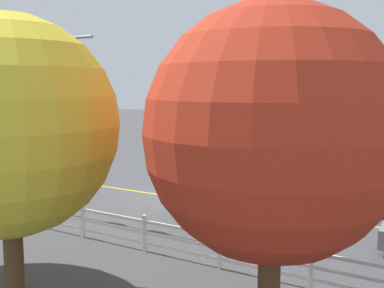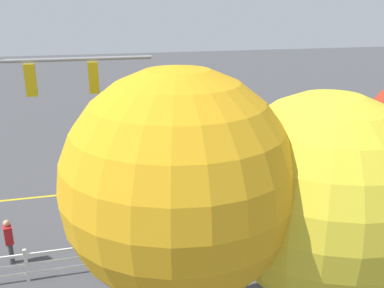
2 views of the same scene
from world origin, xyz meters
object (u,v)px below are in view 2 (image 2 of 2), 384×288
car_1 (309,145)px  pedestrian (9,240)px  tree_1 (179,184)px  car_2 (210,154)px  car_0 (376,169)px  car_3 (241,183)px  tree_0 (322,197)px

car_1 → pedestrian: 16.73m
tree_1 → pedestrian: bearing=-49.2°
pedestrian → tree_1: size_ratio=0.23×
car_2 → tree_1: (4.47, 12.83, 4.24)m
pedestrian → car_0: bearing=-3.8°
car_1 → tree_1: 16.88m
tree_1 → car_3: bearing=-118.8°
car_2 → car_3: (-0.29, 4.19, 0.02)m
car_0 → car_2: (7.46, -4.22, -0.05)m
pedestrian → tree_0: (-8.07, 5.51, 3.26)m
car_0 → car_3: (7.18, -0.04, -0.03)m
car_0 → car_2: 8.57m
tree_0 → tree_1: bearing=-1.3°
car_1 → car_3: size_ratio=1.16×
car_1 → car_2: bearing=179.6°
car_3 → tree_1: tree_1 is taller
car_0 → tree_0: size_ratio=0.61×
car_3 → tree_0: 9.51m
car_0 → pedestrian: 16.92m
car_2 → pedestrian: size_ratio=2.39×
car_0 → car_1: (1.51, -4.02, 0.05)m
car_0 → car_1: 4.29m
car_2 → tree_1: 14.23m
car_2 → car_3: size_ratio=1.01×
car_0 → car_3: 7.18m
car_3 → tree_0: (1.38, 8.72, 3.55)m
car_1 → tree_1: bearing=-127.9°
tree_0 → pedestrian: bearing=-34.3°
car_3 → tree_0: size_ratio=0.60×
car_0 → car_2: car_0 is taller
car_0 → tree_0: 12.68m
car_2 → pedestrian: bearing=-140.9°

